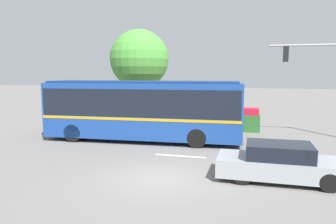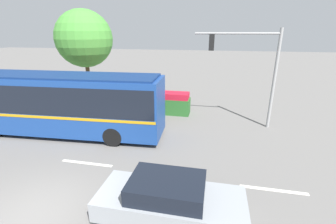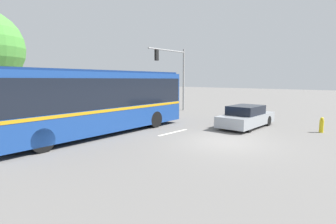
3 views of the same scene
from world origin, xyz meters
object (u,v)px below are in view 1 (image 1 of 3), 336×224
Objects in this scene: city_bus at (142,107)px; street_tree_left at (139,59)px; sedan_foreground at (281,163)px; traffic_light_pole at (330,73)px.

street_tree_left is at bearing -72.32° from city_bus.
sedan_foreground is 0.79× the size of traffic_light_pole.
city_bus is 1.95× the size of traffic_light_pole.
sedan_foreground is at bearing 69.03° from traffic_light_pole.
city_bus is at bearing 144.52° from sedan_foreground.
sedan_foreground is 9.53m from traffic_light_pole.
city_bus is 2.46× the size of sedan_foreground.
street_tree_left is at bearing 127.78° from sedan_foreground.
city_bus is 1.52× the size of street_tree_left.
city_bus is 8.76m from sedan_foreground.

